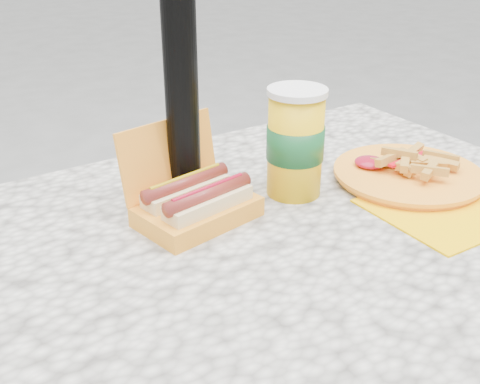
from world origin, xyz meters
TOP-DOWN VIEW (x-y plane):
  - picnic_table at (0.00, 0.00)m, footprint 1.20×0.80m
  - hotdog_box at (-0.01, 0.11)m, footprint 0.19×0.16m
  - fries_plate at (0.36, 0.02)m, footprint 0.27×0.34m
  - soda_cup at (0.17, 0.10)m, footprint 0.09×0.09m

SIDE VIEW (x-z plane):
  - picnic_table at x=0.00m, z-range 0.27..1.02m
  - fries_plate at x=0.36m, z-range 0.74..0.79m
  - hotdog_box at x=-0.01m, z-range 0.71..0.85m
  - soda_cup at x=0.17m, z-range 0.75..0.93m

